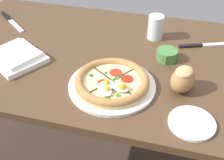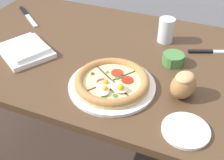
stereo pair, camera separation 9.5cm
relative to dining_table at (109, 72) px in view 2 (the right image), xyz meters
The scene contains 9 objects.
dining_table is the anchor object (origin of this frame).
pizza 0.25m from the dining_table, 64.63° to the right, with size 0.30×0.30×0.05m.
ramekin_bowl 0.28m from the dining_table, ahead, with size 0.09×0.09×0.04m.
napkin_folded 0.36m from the dining_table, 157.25° to the right, with size 0.27×0.26×0.04m.
bread_piece_near 0.39m from the dining_table, 24.73° to the right, with size 0.11×0.12×0.09m.
knife_main 0.45m from the dining_table, 22.65° to the left, with size 0.23×0.10×0.01m.
knife_spare 0.54m from the dining_table, 163.25° to the left, with size 0.21×0.17×0.01m.
water_glass 0.30m from the dining_table, 44.10° to the left, with size 0.07×0.07×0.10m.
side_saucer 0.49m from the dining_table, 39.41° to the right, with size 0.14×0.14×0.01m.
Camera 2 is at (0.38, -0.89, 1.36)m, focal length 45.00 mm.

